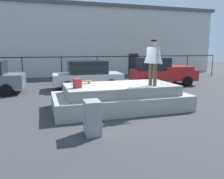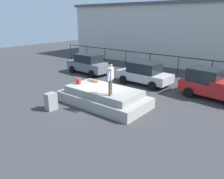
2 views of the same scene
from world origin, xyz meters
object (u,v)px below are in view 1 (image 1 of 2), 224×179
object	(u,v)px
utility_box	(92,118)
car_red_pickup_far	(161,71)
car_silver_sedan_mid	(88,75)
skateboarder	(153,59)
backpack	(77,83)
skateboard	(83,81)

from	to	relation	value
utility_box	car_red_pickup_far	bearing A→B (deg)	50.70
car_silver_sedan_mid	utility_box	distance (m)	7.78
car_red_pickup_far	utility_box	world-z (taller)	car_red_pickup_far
skateboarder	car_red_pickup_far	bearing A→B (deg)	57.69
skateboarder	backpack	xyz separation A→B (m)	(-2.88, 0.37, -0.86)
skateboard	backpack	xyz separation A→B (m)	(-0.39, -0.97, 0.07)
skateboarder	backpack	size ratio (longest dim) A/B	5.23
car_silver_sedan_mid	utility_box	size ratio (longest dim) A/B	4.30
backpack	skateboard	bearing A→B (deg)	-125.55
backpack	car_silver_sedan_mid	xyz separation A→B (m)	(1.46, 5.48, -0.30)
backpack	car_red_pickup_far	bearing A→B (deg)	-154.03
backpack	utility_box	xyz separation A→B (m)	(0.08, -2.17, -0.67)
backpack	car_red_pickup_far	distance (m)	8.55
skateboarder	car_silver_sedan_mid	size ratio (longest dim) A/B	0.42
skateboard	car_red_pickup_far	xyz separation A→B (m)	(6.18, 4.50, -0.18)
car_red_pickup_far	utility_box	distance (m)	10.04
skateboarder	skateboard	distance (m)	2.98
skateboard	utility_box	bearing A→B (deg)	-95.65
car_red_pickup_far	utility_box	bearing A→B (deg)	-130.37
skateboard	utility_box	distance (m)	3.21
skateboard	car_red_pickup_far	bearing A→B (deg)	36.04
backpack	utility_box	bearing A→B (deg)	78.20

